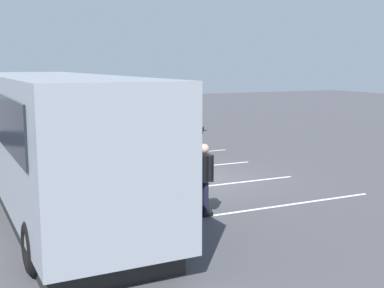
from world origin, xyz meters
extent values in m
plane|color=#424247|center=(0.00, 0.00, 0.00)|extent=(80.00, 80.00, 0.00)
cube|color=#8C939E|center=(-1.83, 4.47, 1.85)|extent=(9.92, 2.69, 2.80)
cube|color=black|center=(3.06, 4.57, 2.41)|extent=(0.10, 2.10, 1.23)
cube|color=black|center=(-1.80, 3.20, 2.41)|extent=(8.29, 0.20, 1.01)
cube|color=#1959B2|center=(-1.80, 3.21, 1.29)|extent=(8.69, 0.20, 0.28)
cube|color=black|center=(-1.83, 4.47, 0.23)|extent=(9.13, 2.47, 0.45)
torus|color=black|center=(1.65, 3.41, 0.50)|extent=(1.01, 0.34, 1.00)
torus|color=black|center=(-5.26, 3.28, 0.50)|extent=(1.01, 0.34, 1.00)
torus|color=black|center=(-5.30, 5.53, 0.50)|extent=(1.01, 0.34, 1.00)
cylinder|color=black|center=(-3.41, 1.46, 0.46)|extent=(0.13, 0.13, 0.75)
cube|color=black|center=(-3.41, 1.42, 0.05)|extent=(0.12, 0.27, 0.10)
cylinder|color=black|center=(-3.57, 1.44, 0.46)|extent=(0.13, 0.13, 0.75)
cube|color=black|center=(-3.57, 1.40, 0.05)|extent=(0.12, 0.27, 0.10)
cube|color=black|center=(-3.49, 1.45, 1.14)|extent=(0.40, 0.31, 0.62)
cylinder|color=black|center=(-3.26, 1.47, 1.16)|extent=(0.10, 0.10, 0.59)
sphere|color=tan|center=(-3.26, 1.47, 0.86)|extent=(0.10, 0.10, 0.09)
cylinder|color=black|center=(-3.73, 1.43, 1.16)|extent=(0.10, 0.10, 0.59)
sphere|color=tan|center=(-3.73, 1.43, 0.86)|extent=(0.10, 0.10, 0.09)
sphere|color=tan|center=(-3.49, 1.45, 1.59)|extent=(0.24, 0.24, 0.23)
cylinder|color=#473823|center=(-2.26, 1.73, 0.46)|extent=(0.14, 0.14, 0.75)
cube|color=black|center=(-2.26, 1.69, 0.05)|extent=(0.14, 0.27, 0.10)
cylinder|color=#473823|center=(-2.41, 1.76, 0.46)|extent=(0.14, 0.14, 0.75)
cube|color=black|center=(-2.42, 1.72, 0.05)|extent=(0.14, 0.27, 0.10)
cube|color=navy|center=(-2.33, 1.74, 1.14)|extent=(0.42, 0.34, 0.62)
cylinder|color=navy|center=(-2.10, 1.71, 1.16)|extent=(0.10, 0.10, 0.59)
sphere|color=tan|center=(-2.10, 1.71, 0.86)|extent=(0.10, 0.10, 0.09)
cylinder|color=navy|center=(-2.57, 1.78, 1.16)|extent=(0.10, 0.10, 0.59)
sphere|color=tan|center=(-2.57, 1.78, 0.86)|extent=(0.10, 0.10, 0.09)
sphere|color=tan|center=(-2.33, 1.74, 1.59)|extent=(0.26, 0.26, 0.22)
cylinder|color=black|center=(-1.01, 1.47, 0.48)|extent=(0.12, 0.12, 0.79)
cube|color=black|center=(-1.01, 1.43, 0.05)|extent=(0.11, 0.26, 0.10)
cylinder|color=black|center=(-1.17, 1.46, 0.48)|extent=(0.12, 0.12, 0.79)
cube|color=black|center=(-1.17, 1.42, 0.05)|extent=(0.11, 0.26, 0.10)
cube|color=silver|center=(-1.09, 1.46, 1.20)|extent=(0.39, 0.30, 0.65)
cylinder|color=silver|center=(-0.85, 1.47, 1.22)|extent=(0.09, 0.09, 0.62)
sphere|color=tan|center=(-0.85, 1.47, 0.91)|extent=(0.09, 0.09, 0.09)
cylinder|color=silver|center=(-1.33, 1.45, 1.22)|extent=(0.09, 0.09, 0.62)
sphere|color=tan|center=(-1.33, 1.45, 0.91)|extent=(0.09, 0.09, 0.09)
sphere|color=tan|center=(-1.09, 1.46, 1.67)|extent=(0.25, 0.25, 0.24)
cylinder|color=black|center=(0.17, 1.41, 0.47)|extent=(0.15, 0.15, 0.76)
cube|color=black|center=(0.16, 1.37, 0.05)|extent=(0.17, 0.28, 0.10)
cylinder|color=black|center=(0.02, 1.45, 0.47)|extent=(0.15, 0.15, 0.76)
cube|color=black|center=(0.01, 1.42, 0.05)|extent=(0.17, 0.28, 0.10)
cube|color=#D8F233|center=(0.09, 1.43, 1.17)|extent=(0.45, 0.38, 0.64)
cube|color=silver|center=(0.09, 1.43, 1.17)|extent=(0.46, 0.39, 0.06)
cylinder|color=#D8F233|center=(0.32, 1.36, 1.18)|extent=(0.11, 0.11, 0.60)
sphere|color=tan|center=(0.32, 1.36, 0.88)|extent=(0.11, 0.11, 0.09)
cylinder|color=#D8F233|center=(-0.13, 1.50, 1.18)|extent=(0.11, 0.11, 0.60)
sphere|color=tan|center=(-0.13, 1.50, 0.88)|extent=(0.11, 0.11, 0.09)
sphere|color=tan|center=(0.09, 1.43, 1.62)|extent=(0.29, 0.29, 0.23)
torus|color=black|center=(-0.32, 2.33, 0.30)|extent=(0.61, 0.21, 0.60)
cylinder|color=silver|center=(-0.32, 2.33, 0.30)|extent=(0.13, 0.11, 0.12)
torus|color=black|center=(-1.76, 2.14, 0.30)|extent=(0.61, 0.21, 0.60)
cylinder|color=silver|center=(-1.76, 2.14, 0.30)|extent=(0.13, 0.13, 0.12)
cylinder|color=silver|center=(-0.37, 2.33, 0.65)|extent=(0.32, 0.10, 0.67)
cube|color=orange|center=(-0.97, 2.25, 0.63)|extent=(0.87, 0.39, 0.36)
cube|color=black|center=(-1.45, 2.19, 0.68)|extent=(0.54, 0.29, 0.20)
cylinder|color=silver|center=(-1.35, 2.34, 0.42)|extent=(0.46, 0.14, 0.08)
cylinder|color=black|center=(-0.42, 2.32, 0.95)|extent=(0.11, 0.58, 0.04)
torus|color=black|center=(3.70, -1.97, 0.30)|extent=(0.61, 0.32, 0.60)
cylinder|color=silver|center=(3.70, -1.97, 0.30)|extent=(0.15, 0.13, 0.12)
torus|color=black|center=(5.06, -2.46, 0.30)|extent=(0.61, 0.32, 0.60)
cylinder|color=silver|center=(5.06, -2.46, 0.30)|extent=(0.15, 0.15, 0.12)
cylinder|color=silver|center=(3.74, -1.99, 0.65)|extent=(0.31, 0.16, 0.67)
cube|color=black|center=(4.31, -2.19, 0.63)|extent=(0.89, 0.54, 0.36)
cube|color=black|center=(4.76, -2.35, 0.68)|extent=(0.56, 0.38, 0.20)
cylinder|color=silver|center=(4.61, -2.44, 0.42)|extent=(0.45, 0.23, 0.08)
cylinder|color=black|center=(3.79, -2.00, 0.95)|extent=(0.23, 0.56, 0.04)
cube|color=black|center=(4.38, -2.21, 0.92)|extent=(0.63, 0.50, 0.51)
sphere|color=#0C59B2|center=(4.00, -2.08, 1.10)|extent=(0.33, 0.33, 0.26)
cylinder|color=black|center=(4.17, -1.95, 0.92)|extent=(0.43, 0.23, 0.33)
cylinder|color=black|center=(4.60, -2.10, 0.60)|extent=(0.13, 0.13, 0.40)
cylinder|color=black|center=(4.05, -2.29, 0.92)|extent=(0.43, 0.23, 0.33)
cylinder|color=black|center=(4.48, -2.44, 0.60)|extent=(0.13, 0.13, 0.40)
cube|color=white|center=(-3.58, -1.09, 0.00)|extent=(0.11, 4.69, 0.01)
cube|color=white|center=(-0.94, -1.09, 0.00)|extent=(0.11, 3.60, 0.01)
cube|color=white|center=(1.69, -1.09, 0.00)|extent=(0.11, 3.70, 0.01)
cube|color=white|center=(4.33, -1.09, 0.00)|extent=(0.11, 4.81, 0.01)
camera|label=1|loc=(-13.74, 6.63, 3.51)|focal=47.64mm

